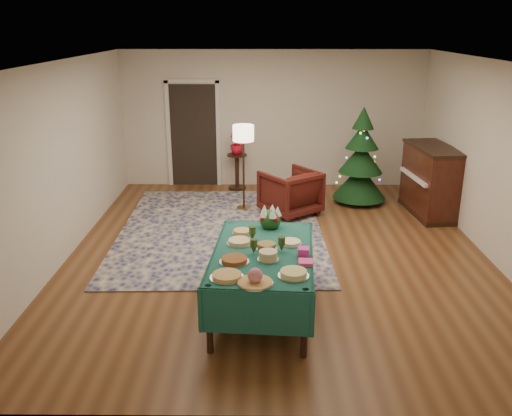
{
  "coord_description": "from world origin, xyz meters",
  "views": [
    {
      "loc": [
        -0.25,
        -7.29,
        3.17
      ],
      "look_at": [
        -0.31,
        -0.81,
        0.95
      ],
      "focal_mm": 38.0,
      "sensor_mm": 36.0,
      "label": 1
    }
  ],
  "objects_px": {
    "buffet_table": "(263,264)",
    "gift_box": "(303,252)",
    "side_table": "(237,172)",
    "potted_plant": "(237,148)",
    "armchair": "(290,190)",
    "floor_lamp": "(243,138)",
    "piano": "(431,181)",
    "christmas_tree": "(361,160)"
  },
  "relations": [
    {
      "from": "potted_plant",
      "to": "christmas_tree",
      "type": "bearing_deg",
      "value": -20.14
    },
    {
      "from": "gift_box",
      "to": "christmas_tree",
      "type": "height_order",
      "value": "christmas_tree"
    },
    {
      "from": "side_table",
      "to": "christmas_tree",
      "type": "xyz_separation_m",
      "value": [
        2.3,
        -0.85,
        0.45
      ]
    },
    {
      "from": "piano",
      "to": "christmas_tree",
      "type": "bearing_deg",
      "value": 149.91
    },
    {
      "from": "armchair",
      "to": "side_table",
      "type": "xyz_separation_m",
      "value": [
        -0.99,
        1.54,
        -0.09
      ]
    },
    {
      "from": "floor_lamp",
      "to": "side_table",
      "type": "relative_size",
      "value": 2.14
    },
    {
      "from": "potted_plant",
      "to": "christmas_tree",
      "type": "distance_m",
      "value": 2.46
    },
    {
      "from": "buffet_table",
      "to": "potted_plant",
      "type": "xyz_separation_m",
      "value": [
        -0.5,
        4.92,
        0.24
      ]
    },
    {
      "from": "gift_box",
      "to": "potted_plant",
      "type": "height_order",
      "value": "potted_plant"
    },
    {
      "from": "buffet_table",
      "to": "armchair",
      "type": "relative_size",
      "value": 2.32
    },
    {
      "from": "gift_box",
      "to": "armchair",
      "type": "relative_size",
      "value": 0.14
    },
    {
      "from": "floor_lamp",
      "to": "potted_plant",
      "type": "distance_m",
      "value": 1.35
    },
    {
      "from": "buffet_table",
      "to": "side_table",
      "type": "relative_size",
      "value": 2.84
    },
    {
      "from": "piano",
      "to": "floor_lamp",
      "type": "bearing_deg",
      "value": 176.01
    },
    {
      "from": "gift_box",
      "to": "christmas_tree",
      "type": "relative_size",
      "value": 0.07
    },
    {
      "from": "gift_box",
      "to": "side_table",
      "type": "relative_size",
      "value": 0.17
    },
    {
      "from": "side_table",
      "to": "potted_plant",
      "type": "xyz_separation_m",
      "value": [
        0.0,
        -0.0,
        0.5
      ]
    },
    {
      "from": "gift_box",
      "to": "floor_lamp",
      "type": "distance_m",
      "value": 3.9
    },
    {
      "from": "armchair",
      "to": "floor_lamp",
      "type": "height_order",
      "value": "floor_lamp"
    },
    {
      "from": "potted_plant",
      "to": "side_table",
      "type": "bearing_deg",
      "value": 90.0
    },
    {
      "from": "armchair",
      "to": "floor_lamp",
      "type": "bearing_deg",
      "value": -55.64
    },
    {
      "from": "buffet_table",
      "to": "piano",
      "type": "xyz_separation_m",
      "value": [
        2.91,
        3.44,
        -0.02
      ]
    },
    {
      "from": "potted_plant",
      "to": "christmas_tree",
      "type": "relative_size",
      "value": 0.26
    },
    {
      "from": "buffet_table",
      "to": "armchair",
      "type": "distance_m",
      "value": 3.42
    },
    {
      "from": "gift_box",
      "to": "christmas_tree",
      "type": "bearing_deg",
      "value": 72.04
    },
    {
      "from": "armchair",
      "to": "floor_lamp",
      "type": "distance_m",
      "value": 1.21
    },
    {
      "from": "buffet_table",
      "to": "christmas_tree",
      "type": "bearing_deg",
      "value": 66.08
    },
    {
      "from": "buffet_table",
      "to": "potted_plant",
      "type": "height_order",
      "value": "potted_plant"
    },
    {
      "from": "piano",
      "to": "side_table",
      "type": "bearing_deg",
      "value": 156.46
    },
    {
      "from": "gift_box",
      "to": "side_table",
      "type": "height_order",
      "value": "gift_box"
    },
    {
      "from": "gift_box",
      "to": "side_table",
      "type": "bearing_deg",
      "value": 100.53
    },
    {
      "from": "christmas_tree",
      "to": "piano",
      "type": "distance_m",
      "value": 1.29
    },
    {
      "from": "gift_box",
      "to": "potted_plant",
      "type": "relative_size",
      "value": 0.26
    },
    {
      "from": "gift_box",
      "to": "piano",
      "type": "relative_size",
      "value": 0.08
    },
    {
      "from": "buffet_table",
      "to": "gift_box",
      "type": "bearing_deg",
      "value": -16.76
    },
    {
      "from": "gift_box",
      "to": "piano",
      "type": "distance_m",
      "value": 4.35
    },
    {
      "from": "floor_lamp",
      "to": "potted_plant",
      "type": "relative_size",
      "value": 3.25
    },
    {
      "from": "buffet_table",
      "to": "side_table",
      "type": "height_order",
      "value": "buffet_table"
    },
    {
      "from": "buffet_table",
      "to": "gift_box",
      "type": "distance_m",
      "value": 0.5
    },
    {
      "from": "floor_lamp",
      "to": "side_table",
      "type": "distance_m",
      "value": 1.58
    },
    {
      "from": "potted_plant",
      "to": "floor_lamp",
      "type": "bearing_deg",
      "value": -82.24
    },
    {
      "from": "potted_plant",
      "to": "buffet_table",
      "type": "bearing_deg",
      "value": -84.24
    }
  ]
}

